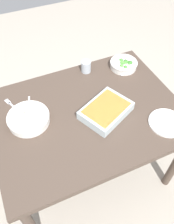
{
  "coord_description": "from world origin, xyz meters",
  "views": [
    {
      "loc": [
        -0.39,
        -0.89,
        1.89
      ],
      "look_at": [
        0.0,
        0.0,
        0.74
      ],
      "focal_mm": 38.1,
      "sensor_mm": 36.0,
      "label": 1
    }
  ],
  "objects": [
    {
      "name": "baking_dish",
      "position": [
        0.1,
        -0.06,
        0.77
      ],
      "size": [
        0.36,
        0.33,
        0.06
      ],
      "color": "silver",
      "rests_on": "dining_table"
    },
    {
      "name": "stew_bowl",
      "position": [
        -0.35,
        0.07,
        0.77
      ],
      "size": [
        0.26,
        0.26,
        0.06
      ],
      "color": "white",
      "rests_on": "dining_table"
    },
    {
      "name": "fork_on_table",
      "position": [
        -0.42,
        0.24,
        0.74
      ],
      "size": [
        0.08,
        0.17,
        0.01
      ],
      "color": "silver",
      "rests_on": "dining_table"
    },
    {
      "name": "spoon_by_broccoli",
      "position": [
        0.4,
        0.26,
        0.74
      ],
      "size": [
        0.12,
        0.15,
        0.01
      ],
      "color": "silver",
      "rests_on": "dining_table"
    },
    {
      "name": "broccoli_bowl",
      "position": [
        0.43,
        0.29,
        0.77
      ],
      "size": [
        0.2,
        0.2,
        0.07
      ],
      "color": "white",
      "rests_on": "dining_table"
    },
    {
      "name": "drink_cup",
      "position": [
        0.16,
        0.37,
        0.78
      ],
      "size": [
        0.07,
        0.07,
        0.08
      ],
      "color": "#B2BCC6",
      "rests_on": "dining_table"
    },
    {
      "name": "dining_table",
      "position": [
        0.0,
        0.0,
        0.65
      ],
      "size": [
        1.2,
        0.9,
        0.74
      ],
      "color": "#4C3D33",
      "rests_on": "ground_plane"
    },
    {
      "name": "ground_plane",
      "position": [
        0.0,
        0.0,
        0.0
      ],
      "size": [
        6.0,
        6.0,
        0.0
      ],
      "primitive_type": "plane",
      "color": "#B2A899"
    },
    {
      "name": "side_plate",
      "position": [
        0.41,
        -0.28,
        0.75
      ],
      "size": [
        0.22,
        0.22,
        0.01
      ],
      "primitive_type": "cylinder",
      "color": "white",
      "rests_on": "dining_table"
    },
    {
      "name": "spoon_by_stew",
      "position": [
        -0.33,
        0.17,
        0.74
      ],
      "size": [
        0.06,
        0.17,
        0.01
      ],
      "color": "silver",
      "rests_on": "dining_table"
    }
  ]
}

